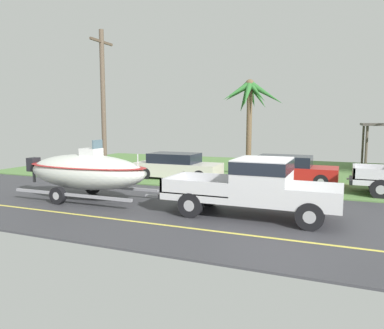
# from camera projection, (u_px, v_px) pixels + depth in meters

# --- Properties ---
(ground) EXTENTS (36.00, 22.00, 0.11)m
(ground) POSITION_uv_depth(u_px,v_px,m) (306.00, 181.00, 19.10)
(ground) COLOR #38383D
(pickup_truck_towing) EXTENTS (5.79, 2.00, 1.89)m
(pickup_truck_towing) POSITION_uv_depth(u_px,v_px,m) (261.00, 185.00, 11.70)
(pickup_truck_towing) COLOR silver
(pickup_truck_towing) RESTS_ON ground
(boat_on_trailer) EXTENTS (6.40, 2.25, 2.36)m
(boat_on_trailer) POSITION_uv_depth(u_px,v_px,m) (86.00, 171.00, 14.31)
(boat_on_trailer) COLOR gray
(boat_on_trailer) RESTS_ON ground
(parked_sedan_near) EXTENTS (4.50, 1.86, 1.38)m
(parked_sedan_near) POSITION_uv_depth(u_px,v_px,m) (288.00, 170.00, 18.08)
(parked_sedan_near) COLOR #B21E19
(parked_sedan_near) RESTS_ON ground
(parked_sedan_far) EXTENTS (4.48, 1.85, 1.38)m
(parked_sedan_far) POSITION_uv_depth(u_px,v_px,m) (177.00, 167.00, 19.48)
(parked_sedan_far) COLOR beige
(parked_sedan_far) RESTS_ON ground
(palm_tree_near_right) EXTENTS (3.40, 3.12, 5.31)m
(palm_tree_near_right) POSITION_uv_depth(u_px,v_px,m) (249.00, 100.00, 20.06)
(palm_tree_near_right) COLOR brown
(palm_tree_near_right) RESTS_ON ground
(utility_pole) EXTENTS (0.24, 1.80, 7.67)m
(utility_pole) POSITION_uv_depth(u_px,v_px,m) (103.00, 103.00, 19.09)
(utility_pole) COLOR brown
(utility_pole) RESTS_ON ground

